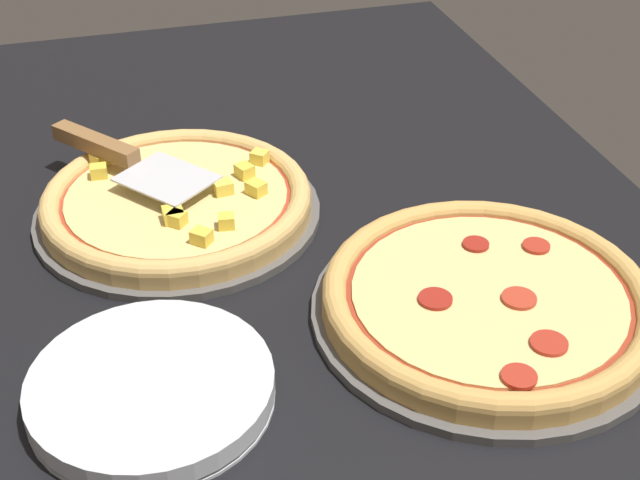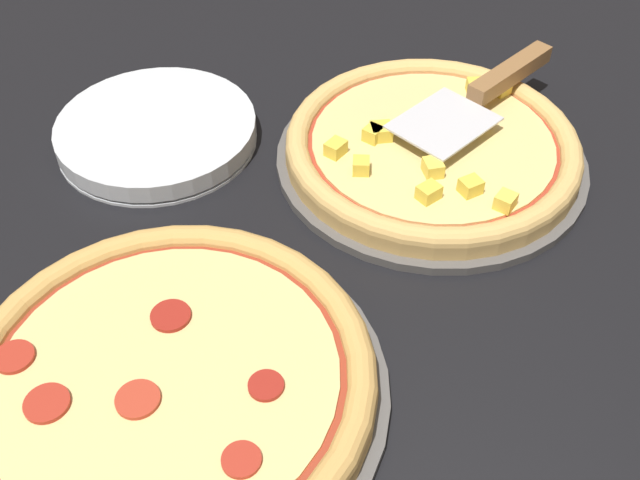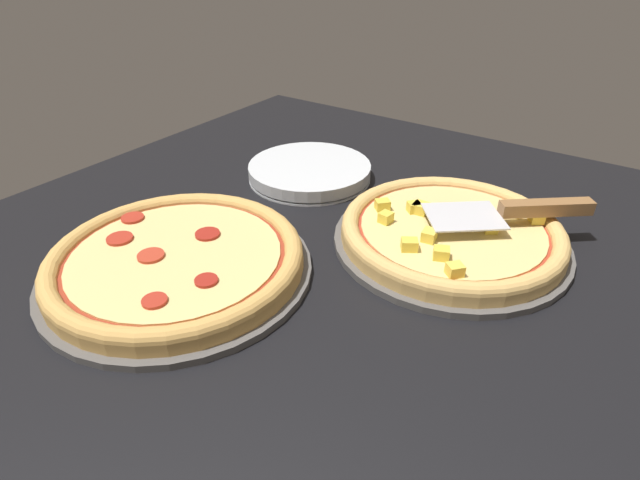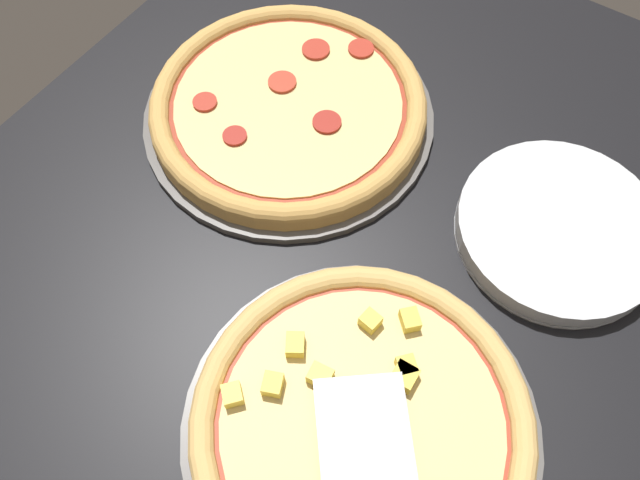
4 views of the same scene
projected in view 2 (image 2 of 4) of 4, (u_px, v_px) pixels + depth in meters
The scene contains 7 objects.
ground_plane at pixel (404, 210), 81.00cm from camera, with size 131.60×104.02×3.60cm, color black.
pizza_pan_front at pixel (430, 159), 83.50cm from camera, with size 34.41×34.41×1.00cm, color #565451.
pizza_front at pixel (432, 145), 82.12cm from camera, with size 32.35×32.35×3.66cm.
pizza_pan_back at pixel (171, 392), 61.96cm from camera, with size 36.33×36.33×1.00cm, color #565451.
pizza_back at pixel (168, 378), 60.58cm from camera, with size 34.15×34.15×3.02cm.
serving_spatula at pixel (494, 85), 85.08cm from camera, with size 22.11×19.20×2.00cm.
plate_stack at pixel (157, 132), 85.51cm from camera, with size 22.74×22.74×2.80cm.
Camera 2 is at (15.09, 58.21, 53.32)cm, focal length 42.00 mm.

